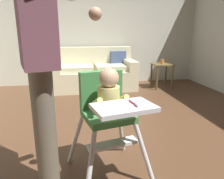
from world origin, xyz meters
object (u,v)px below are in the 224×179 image
Objects in this scene: adult_standing at (39,59)px; sippy_cup at (162,62)px; high_chair at (108,104)px; side_table at (162,70)px; couch at (94,73)px.

adult_standing reaches higher than sippy_cup.
adult_standing is (-0.46, -0.13, 0.38)m from high_chair.
high_chair is 1.76× the size of side_table.
couch is at bearing 62.63° from adult_standing.
adult_standing is at bearing -125.92° from sippy_cup.
high_chair is 0.52× the size of adult_standing.
couch is 17.32× the size of sippy_cup.
couch is 0.99× the size of adult_standing.
couch is 2.92m from high_chair.
adult_standing is at bearing -125.97° from side_table.
side_table is at bearing 136.80° from high_chair.
couch reaches higher than sippy_cup.
side_table is (1.58, 2.69, -0.24)m from high_chair.
couch is at bearing 171.36° from sippy_cup.
high_chair is at bearing -2.84° from couch.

